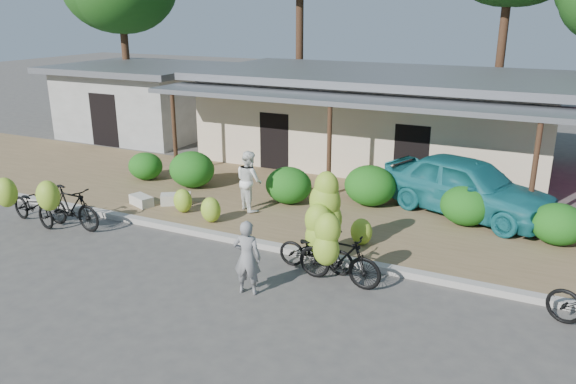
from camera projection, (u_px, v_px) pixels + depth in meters
name	position (u px, v px, depth m)	size (l,w,h in m)	color
ground	(221.00, 283.00, 11.82)	(100.00, 100.00, 0.00)	#494744
sidewalk	(314.00, 208.00, 16.09)	(60.00, 6.00, 0.12)	olive
curb	(265.00, 245.00, 13.51)	(60.00, 0.25, 0.15)	#A8A399
shop_main	(378.00, 117.00, 20.65)	(13.00, 8.50, 3.35)	beige
shop_grey	(142.00, 99.00, 25.27)	(7.00, 6.00, 3.15)	#AFAFAA
hedge_0	(146.00, 166.00, 18.47)	(1.15, 1.04, 0.90)	#1C5F15
hedge_1	(192.00, 169.00, 17.65)	(1.46, 1.31, 1.14)	#1C5F15
hedge_2	(289.00, 185.00, 16.19)	(1.36, 1.22, 1.06)	#1C5F15
hedge_3	(370.00, 186.00, 16.00)	(1.48, 1.33, 1.16)	#1C5F15
hedge_4	(466.00, 206.00, 14.55)	(1.33, 1.20, 1.04)	#1C5F15
hedge_5	(558.00, 224.00, 13.34)	(1.28, 1.15, 1.00)	#1C5F15
bike_far_left	(28.00, 204.00, 14.82)	(1.98, 1.42, 1.44)	black
bike_left	(68.00, 205.00, 14.48)	(1.92, 1.23, 1.47)	black
bike_center	(321.00, 230.00, 12.36)	(1.75, 1.17, 2.13)	black
bike_right	(336.00, 255.00, 11.46)	(1.89, 1.20, 1.77)	black
loose_banana_a	(183.00, 201.00, 15.48)	(0.54, 0.46, 0.67)	#9BC932
loose_banana_b	(211.00, 210.00, 14.76)	(0.55, 0.47, 0.68)	#9BC932
loose_banana_c	(361.00, 232.00, 13.34)	(0.52, 0.45, 0.66)	#9BC932
sack_near	(176.00, 199.00, 16.20)	(0.85, 0.40, 0.30)	beige
sack_far	(141.00, 200.00, 16.10)	(0.75, 0.38, 0.28)	beige
vendor	(247.00, 258.00, 11.16)	(0.57, 0.37, 1.56)	gray
bystander	(249.00, 181.00, 15.55)	(0.82, 0.64, 1.69)	white
teal_van	(467.00, 186.00, 15.21)	(1.90, 4.71, 1.61)	#1B747D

